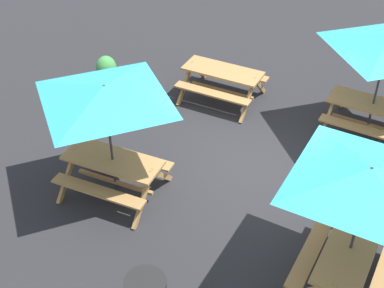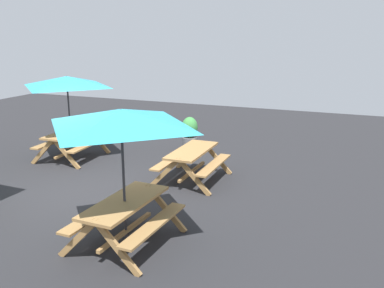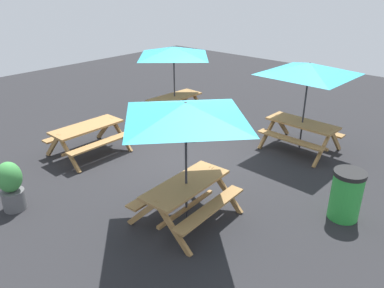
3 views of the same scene
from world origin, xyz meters
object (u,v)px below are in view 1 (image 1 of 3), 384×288
Objects in this scene: picnic_table_1 at (222,78)px; picnic_table_2 at (367,186)px; potted_plant_0 at (107,75)px; picnic_table_0 at (106,101)px.

picnic_table_2 is at bearing -45.73° from picnic_table_1.
potted_plant_0 is at bearing -156.72° from picnic_table_1.
potted_plant_0 is (-6.31, 2.88, -1.46)m from picnic_table_2.
picnic_table_0 reaches higher than picnic_table_1.
picnic_table_0 is at bearing 90.19° from picnic_table_2.
picnic_table_0 is 1.29× the size of picnic_table_1.
potted_plant_0 is at bearing 67.41° from picnic_table_2.
picnic_table_1 is 1.78× the size of potted_plant_0.
picnic_table_1 is at bearing 80.37° from picnic_table_0.
picnic_table_2 is at bearing -24.52° from potted_plant_0.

